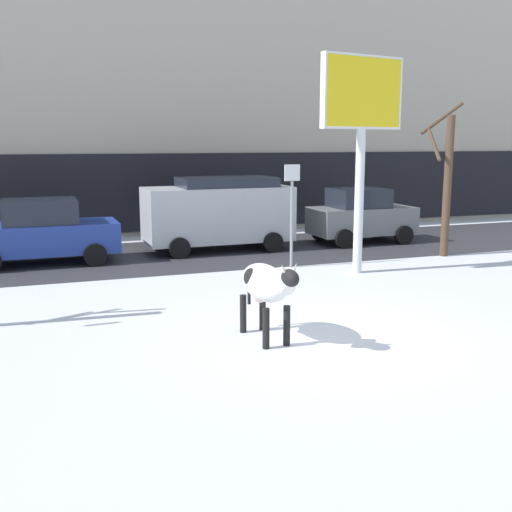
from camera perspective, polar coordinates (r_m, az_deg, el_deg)
name	(u,v)px	position (r m, az deg, el deg)	size (l,w,h in m)	color
ground_plane	(330,338)	(11.09, 6.86, -7.53)	(120.00, 120.00, 0.00)	white
road_strip	(203,253)	(19.15, -4.94, 0.26)	(60.00, 5.60, 0.01)	#333338
building_facade	(155,63)	(25.88, -9.33, 17.26)	(44.00, 6.10, 13.00)	#BCB29E
cow_holstein	(265,284)	(10.63, 0.83, -2.66)	(0.71, 1.92, 1.54)	silver
billboard	(362,106)	(16.19, 9.84, 13.57)	(2.51, 0.71, 5.56)	silver
car_blue_sedan	(41,232)	(18.35, -19.33, 2.09)	(4.23, 2.04, 1.84)	#233D9E
car_silver_van	(219,212)	(19.49, -3.49, 4.14)	(4.63, 2.18, 2.32)	#B7BABF
car_grey_hatchback	(361,216)	(21.29, 9.73, 3.71)	(3.53, 1.97, 1.86)	slate
pedestrian_near_billboard	(221,212)	(22.43, -3.25, 4.07)	(0.36, 0.24, 1.73)	#282833
bare_tree_left_lot	(446,180)	(19.28, 17.26, 6.75)	(1.42, 1.19, 4.61)	#4C3828
street_sign	(292,207)	(16.79, 3.34, 4.56)	(0.44, 0.08, 2.82)	gray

